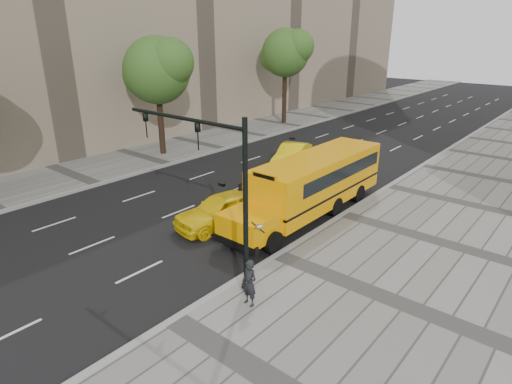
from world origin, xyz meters
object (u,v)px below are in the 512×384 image
Objects in this scene: school_bus at (315,180)px; traffic_signal at (216,177)px; taxi_far at (292,156)px; taxi_near at (223,210)px; tree_b at (157,70)px; tree_c at (286,53)px; pedestrian at (249,283)px.

traffic_signal reaches higher than school_bus.
traffic_signal is (6.34, -13.75, 3.31)m from taxi_far.
school_bus is at bearing 72.20° from taxi_near.
tree_c is at bearing 90.01° from tree_b.
taxi_far is (9.26, 3.93, -5.58)m from tree_b.
school_bus is 5.03m from taxi_near.
tree_c is at bearing 110.76° from taxi_far.
tree_c is 30.03m from traffic_signal.
pedestrian is at bearing -55.84° from tree_c.
traffic_signal reaches higher than taxi_far.
taxi_near is 5.77m from traffic_signal.
traffic_signal is (15.60, -9.82, -2.27)m from tree_b.
tree_b reaches higher than traffic_signal.
school_bus reaches higher than pedestrian.
school_bus is at bearing 95.08° from traffic_signal.
traffic_signal is (3.19, -3.52, 3.27)m from taxi_near.
traffic_signal is at bearing -35.21° from taxi_near.
pedestrian is at bearing -25.73° from taxi_near.
pedestrian is at bearing -71.29° from school_bus.
tree_b is at bearing 172.23° from school_bus.
school_bus is at bearing -7.77° from tree_b.
tree_b is 1.37× the size of traffic_signal.
tree_b is 11.51m from taxi_far.
traffic_signal is at bearing -32.18° from tree_b.
taxi_near is (12.41, -6.30, -5.54)m from tree_b.
tree_b is 1.84× the size of taxi_far.
tree_c is at bearing 121.47° from traffic_signal.
school_bus is 1.81× the size of traffic_signal.
pedestrian is (8.53, -14.49, 0.20)m from taxi_far.
school_bus reaches higher than taxi_far.
tree_b is 14.98m from taxi_near.
tree_c is 16.22m from taxi_far.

